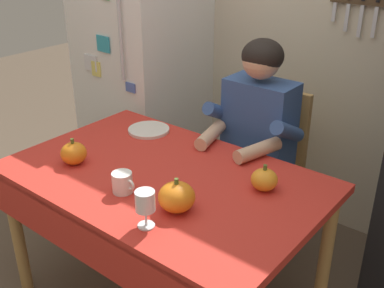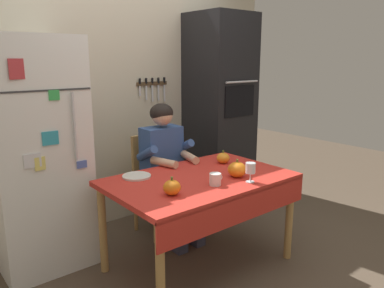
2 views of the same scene
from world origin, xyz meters
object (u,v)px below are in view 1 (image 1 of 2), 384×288
Objects in this scene: wine_glass at (145,202)px; pumpkin_medium at (264,180)px; coffee_mug at (123,183)px; serving_tray at (149,130)px; dining_table at (160,193)px; pumpkin_large at (177,197)px; seated_person at (252,138)px; refrigerator at (143,62)px; chair_behind_person at (267,163)px; pumpkin_small at (74,153)px.

wine_glass reaches higher than pumpkin_medium.
serving_tray is at bearing 123.76° from coffee_mug.
pumpkin_large reaches higher than dining_table.
seated_person reaches higher than pumpkin_large.
refrigerator reaches higher than chair_behind_person.
pumpkin_small is at bearing -91.67° from serving_tray.
serving_tray is at bearing 170.28° from pumpkin_medium.
dining_table is 12.16× the size of pumpkin_medium.
serving_tray reaches higher than dining_table.
refrigerator reaches higher than dining_table.
wine_glass is 1.02× the size of pumpkin_large.
wine_glass is at bearing -47.05° from serving_tray.
refrigerator is at bearing 130.59° from coffee_mug.
wine_glass is (0.12, -1.10, 0.33)m from chair_behind_person.
chair_behind_person is at bearing 82.67° from coffee_mug.
dining_table is at bearing 21.63° from pumpkin_small.
coffee_mug is 0.26m from pumpkin_large.
pumpkin_large is (0.02, 0.15, -0.04)m from wine_glass.
seated_person is (1.05, -0.28, -0.16)m from refrigerator.
pumpkin_medium is at bearing 23.32° from pumpkin_small.
refrigerator reaches higher than wine_glass.
serving_tray is at bearing -149.69° from seated_person.
pumpkin_small reaches higher than coffee_mug.
refrigerator is 15.63× the size of pumpkin_medium.
dining_table is at bearing -155.13° from pumpkin_medium.
refrigerator is at bearing 165.06° from seated_person.
pumpkin_medium is 0.80m from serving_tray.
seated_person is 0.90m from pumpkin_small.
seated_person is at bearing 80.96° from coffee_mug.
serving_tray is at bearing -44.09° from refrigerator.
refrigerator reaches higher than coffee_mug.
pumpkin_medium is (0.32, -0.60, 0.28)m from chair_behind_person.
pumpkin_medium is (0.18, 0.35, -0.01)m from pumpkin_large.
refrigerator is 1.42m from coffee_mug.
pumpkin_medium is at bearing 40.75° from coffee_mug.
pumpkin_medium is at bearing 62.08° from pumpkin_large.
seated_person reaches higher than coffee_mug.
pumpkin_small is at bearing -179.87° from pumpkin_large.
pumpkin_large is at bearing -38.36° from serving_tray.
coffee_mug is at bearing -5.69° from pumpkin_small.
coffee_mug is (-0.13, -0.98, 0.27)m from chair_behind_person.
pumpkin_medium is (1.36, -0.69, -0.11)m from refrigerator.
serving_tray is at bearing 88.33° from pumpkin_small.
refrigerator is 1.32m from dining_table.
chair_behind_person is 0.73m from pumpkin_medium.
pumpkin_large is at bearing 8.14° from coffee_mug.
dining_table is at bearing 124.89° from wine_glass.
coffee_mug is at bearing -171.86° from pumpkin_large.
serving_tray is (-0.47, -0.47, 0.24)m from chair_behind_person.
chair_behind_person reaches higher than pumpkin_large.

